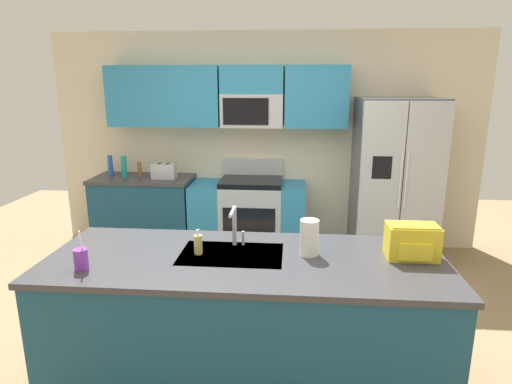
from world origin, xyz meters
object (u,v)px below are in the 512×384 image
Objects in this scene: toaster at (164,171)px; bottle_blue at (110,165)px; bottle_teal at (124,167)px; soap_dispenser at (198,244)px; range_oven at (248,216)px; refrigerator at (394,181)px; sink_faucet at (235,223)px; paper_towel_roll at (309,237)px; backpack at (412,241)px; pepper_mill at (140,169)px; drink_cup_purple at (81,259)px.

toaster is 0.71m from bottle_blue.
soap_dispenser is (1.41, -2.30, -0.06)m from bottle_teal.
range_oven reaches higher than toaster.
refrigerator is 2.67m from toaster.
sink_faucet is 1.17× the size of paper_towel_roll.
backpack is (1.17, -0.11, -0.05)m from sink_faucet.
paper_towel_roll reaches higher than toaster.
bottle_blue is 0.79× the size of backpack.
sink_faucet reaches higher than soap_dispenser.
soap_dispenser is (1.60, -2.36, -0.06)m from bottle_blue.
refrigerator reaches higher than bottle_blue.
pepper_mill is at bearing 3.14° from bottle_teal.
bottle_teal is 1.51× the size of soap_dispenser.
range_oven is 2.37m from soap_dispenser.
bottle_blue reaches higher than paper_towel_roll.
bottle_teal reaches higher than bottle_blue.
bottle_blue is 1.48× the size of soap_dispenser.
bottle_teal is at bearing 121.47° from soap_dispenser.
paper_towel_roll is at bearing -115.39° from refrigerator.
pepper_mill is 0.73× the size of bottle_teal.
pepper_mill is at bearing -179.89° from range_oven.
bottle_blue is (-0.70, 0.10, 0.04)m from toaster.
sink_faucet is 1.12× the size of drink_cup_purple.
pepper_mill is at bearing 123.91° from sink_faucet.
drink_cup_purple reaches higher than soap_dispenser.
drink_cup_purple is 1.43m from paper_towel_roll.
range_oven is at bearing -1.73° from bottle_blue.
bottle_teal is 0.80× the size of backpack.
soap_dispenser is at bearing -176.20° from paper_towel_roll.
refrigerator is 3.38m from bottle_blue.
drink_cup_purple reaches higher than toaster.
sink_faucet is 1.17m from backpack.
bottle_teal reaches higher than drink_cup_purple.
refrigerator is 7.22× the size of bottle_teal.
sink_faucet is (1.63, -2.14, 0.04)m from bottle_teal.
sink_faucet reaches higher than backpack.
toaster is 0.88× the size of backpack.
bottle_blue is (-1.70, 0.05, 0.58)m from range_oven.
range_oven is at bearing 3.01° from toaster.
backpack is at bearing 9.90° from drink_cup_purple.
paper_towel_roll reaches higher than pepper_mill.
range_oven is 5.39× the size of drink_cup_purple.
refrigerator is 10.88× the size of soap_dispenser.
sink_faucet is at bearing -56.09° from pepper_mill.
backpack is (2.29, -2.21, 0.03)m from toaster.
backpack is (-0.38, -2.19, 0.09)m from refrigerator.
bottle_blue is 2.83m from drink_cup_purple.
drink_cup_purple is (-0.75, -2.62, 0.52)m from range_oven.
refrigerator reaches higher than sink_faucet.
refrigerator is at bearing -2.09° from bottle_blue.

